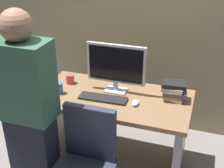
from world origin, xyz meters
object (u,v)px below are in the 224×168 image
object	(u,v)px
desk	(114,118)
person_at_desk	(29,117)
monitor	(116,66)
keyboard	(103,98)
cup_near_keyboard	(59,88)
cup_by_monitor	(70,79)
book_stack	(174,91)
mouse	(135,103)

from	to	relation	value
desk	person_at_desk	world-z (taller)	person_at_desk
monitor	keyboard	bearing A→B (deg)	-108.53
person_at_desk	monitor	bearing A→B (deg)	62.23
monitor	cup_near_keyboard	bearing A→B (deg)	-157.11
desk	person_at_desk	bearing A→B (deg)	-121.99
desk	monitor	world-z (taller)	monitor
keyboard	cup_by_monitor	bearing A→B (deg)	152.04
person_at_desk	book_stack	xyz separation A→B (m)	(0.94, 0.80, -0.02)
cup_near_keyboard	cup_by_monitor	world-z (taller)	cup_near_keyboard
cup_by_monitor	person_at_desk	bearing A→B (deg)	-85.72
desk	mouse	distance (m)	0.34
cup_near_keyboard	book_stack	distance (m)	1.03
mouse	cup_near_keyboard	world-z (taller)	cup_near_keyboard
book_stack	monitor	bearing A→B (deg)	-178.71
monitor	book_stack	distance (m)	0.55
book_stack	person_at_desk	bearing A→B (deg)	-139.65
keyboard	cup_near_keyboard	world-z (taller)	cup_near_keyboard
cup_near_keyboard	book_stack	xyz separation A→B (m)	(1.00, 0.21, 0.04)
keyboard	monitor	bearing A→B (deg)	68.97
person_at_desk	book_stack	distance (m)	1.23
person_at_desk	monitor	xyz separation A→B (m)	(0.41, 0.78, 0.15)
book_stack	keyboard	bearing A→B (deg)	-161.87
keyboard	book_stack	size ratio (longest dim) A/B	1.86
desk	cup_by_monitor	size ratio (longest dim) A/B	15.23
desk	cup_by_monitor	distance (m)	0.57
person_at_desk	cup_by_monitor	world-z (taller)	person_at_desk
desk	monitor	distance (m)	0.50
desk	book_stack	world-z (taller)	book_stack
keyboard	mouse	size ratio (longest dim) A/B	4.30
monitor	book_stack	bearing A→B (deg)	1.29
desk	monitor	xyz separation A→B (m)	(-0.01, 0.10, 0.48)
keyboard	book_stack	distance (m)	0.62
keyboard	cup_near_keyboard	distance (m)	0.42
keyboard	cup_by_monitor	world-z (taller)	cup_by_monitor
desk	cup_near_keyboard	xyz separation A→B (m)	(-0.49, -0.10, 0.28)
cup_near_keyboard	cup_by_monitor	bearing A→B (deg)	88.25
keyboard	mouse	world-z (taller)	mouse
person_at_desk	cup_near_keyboard	size ratio (longest dim) A/B	15.74
mouse	cup_near_keyboard	distance (m)	0.72
person_at_desk	cup_by_monitor	size ratio (longest dim) A/B	18.10
mouse	cup_near_keyboard	xyz separation A→B (m)	(-0.71, -0.03, 0.04)
cup_near_keyboard	mouse	bearing A→B (deg)	2.03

